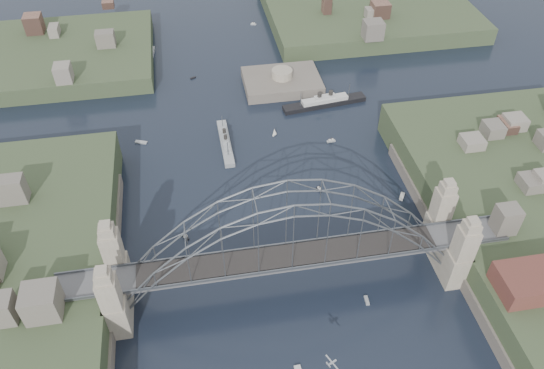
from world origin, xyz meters
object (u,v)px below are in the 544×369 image
at_px(bridge, 289,242).
at_px(fort_island, 282,87).
at_px(ocean_liner, 325,102).
at_px(naval_cruiser_near, 225,142).
at_px(naval_cruiser_far, 149,60).

distance_m(bridge, fort_island, 72.14).
relative_size(bridge, ocean_liner, 3.50).
bearing_deg(ocean_liner, naval_cruiser_near, -155.98).
relative_size(fort_island, naval_cruiser_far, 1.38).
height_order(bridge, naval_cruiser_near, bridge).
bearing_deg(naval_cruiser_near, bridge, -80.94).
height_order(naval_cruiser_near, naval_cruiser_far, naval_cruiser_near).
distance_m(naval_cruiser_near, naval_cruiser_far, 49.37).
xyz_separation_m(bridge, naval_cruiser_near, (-7.23, 45.36, -11.47)).
xyz_separation_m(fort_island, ocean_liner, (9.89, -11.66, 1.25)).
height_order(naval_cruiser_far, ocean_liner, ocean_liner).
bearing_deg(ocean_liner, bridge, -110.56).
bearing_deg(naval_cruiser_far, bridge, -73.84).
bearing_deg(ocean_liner, fort_island, 130.29).
height_order(fort_island, naval_cruiser_near, fort_island).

